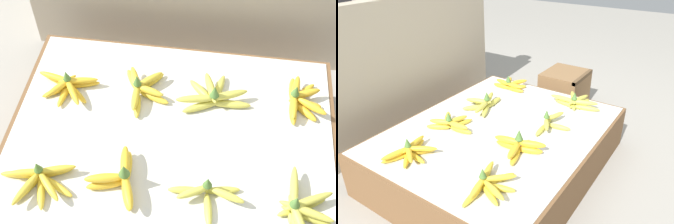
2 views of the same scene
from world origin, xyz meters
The scene contains 10 objects.
ground_plane centered at (0.00, 0.00, 0.00)m, with size 10.00×10.00×0.00m, color gray.
display_platform centered at (0.00, 0.00, 0.11)m, with size 1.15×0.91×0.23m.
banana_bunch_front_left centered at (-0.39, -0.23, 0.25)m, with size 0.26×0.18×0.09m.
banana_bunch_front_midleft centered at (-0.13, -0.19, 0.26)m, with size 0.18×0.23×0.11m.
banana_bunch_front_midright centered at (0.15, -0.20, 0.26)m, with size 0.24×0.16×0.09m.
banana_bunch_front_right centered at (0.43, -0.21, 0.26)m, with size 0.18×0.29×0.10m.
banana_bunch_middle_left centered at (-0.41, 0.17, 0.25)m, with size 0.23×0.16×0.09m.
banana_bunch_middle_midleft centered at (-0.13, 0.20, 0.26)m, with size 0.19×0.23×0.09m.
banana_bunch_middle_midright centered at (0.13, 0.19, 0.26)m, with size 0.27×0.21×0.10m.
banana_bunch_middle_right centered at (0.44, 0.22, 0.26)m, with size 0.14×0.22×0.09m.
Camera 1 is at (0.12, -0.89, 1.56)m, focal length 50.00 mm.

